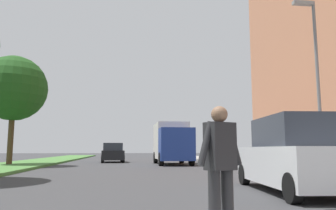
{
  "coord_description": "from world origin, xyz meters",
  "views": [
    {
      "loc": [
        -0.31,
        3.82,
        1.12
      ],
      "look_at": [
        1.19,
        15.64,
        2.73
      ],
      "focal_mm": 35.05,
      "sensor_mm": 36.0,
      "label": 1
    }
  ],
  "objects": [
    {
      "name": "pedestrian_performer",
      "position": [
        0.91,
        8.02,
        0.93
      ],
      "size": [
        0.71,
        0.4,
        1.69
      ],
      "color": "#262628",
      "rests_on": "ground_plane"
    },
    {
      "name": "truck_box_delivery",
      "position": [
        3.09,
        28.32,
        1.63
      ],
      "size": [
        2.4,
        6.2,
        3.1
      ],
      "color": "navy",
      "rests_on": "ground_plane"
    },
    {
      "name": "tree_far",
      "position": [
        -7.92,
        26.73,
        5.19
      ],
      "size": [
        4.4,
        4.4,
        7.26
      ],
      "color": "#4C3823",
      "rests_on": "median_strip"
    },
    {
      "name": "sidewalk_right",
      "position": [
        8.36,
        28.0,
        0.07
      ],
      "size": [
        3.0,
        64.0,
        0.15
      ],
      "primitive_type": "cube",
      "color": "#9E9991",
      "rests_on": "ground_plane"
    },
    {
      "name": "suv_crossing",
      "position": [
        4.15,
        12.1,
        0.93
      ],
      "size": [
        2.32,
        4.74,
        1.97
      ],
      "color": "silver",
      "rests_on": "ground_plane"
    },
    {
      "name": "sedan_midblock",
      "position": [
        -1.46,
        32.92,
        0.77
      ],
      "size": [
        2.12,
        4.27,
        1.65
      ],
      "color": "black",
      "rests_on": "ground_plane"
    },
    {
      "name": "street_lamp_right",
      "position": [
        7.77,
        16.76,
        4.59
      ],
      "size": [
        1.02,
        0.24,
        7.5
      ],
      "color": "slate",
      "rests_on": "sidewalk_right"
    },
    {
      "name": "median_strip",
      "position": [
        -7.43,
        28.0,
        0.07
      ],
      "size": [
        4.19,
        64.0,
        0.15
      ],
      "primitive_type": "cube",
      "color": "#477A38",
      "rests_on": "ground_plane"
    },
    {
      "name": "ground_plane",
      "position": [
        0.0,
        30.0,
        0.0
      ],
      "size": [
        140.0,
        140.0,
        0.0
      ],
      "primitive_type": "plane",
      "color": "#38383A"
    }
  ]
}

